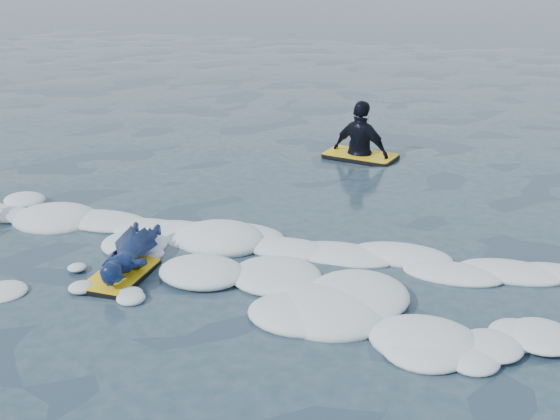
{
  "coord_description": "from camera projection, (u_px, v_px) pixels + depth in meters",
  "views": [
    {
      "loc": [
        3.68,
        -6.27,
        3.65
      ],
      "look_at": [
        1.25,
        1.6,
        0.49
      ],
      "focal_mm": 45.0,
      "sensor_mm": 36.0,
      "label": 1
    }
  ],
  "objects": [
    {
      "name": "foam_band",
      "position": [
        172.0,
        251.0,
        8.83
      ],
      "size": [
        12.0,
        3.1,
        0.3
      ],
      "primitive_type": null,
      "color": "white",
      "rests_on": "ground"
    },
    {
      "name": "ground",
      "position": [
        133.0,
        287.0,
        7.91
      ],
      "size": [
        120.0,
        120.0,
        0.0
      ],
      "primitive_type": "plane",
      "color": "#192B3C",
      "rests_on": "ground"
    },
    {
      "name": "waiting_rider_unit",
      "position": [
        361.0,
        154.0,
        12.55
      ],
      "size": [
        1.38,
        0.95,
        1.9
      ],
      "rotation": [
        0.0,
        0.0,
        -0.21
      ],
      "color": "black",
      "rests_on": "ground"
    },
    {
      "name": "prone_woman_unit",
      "position": [
        129.0,
        255.0,
        8.24
      ],
      "size": [
        0.84,
        1.6,
        0.39
      ],
      "rotation": [
        0.0,
        0.0,
        1.55
      ],
      "color": "black",
      "rests_on": "ground"
    }
  ]
}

